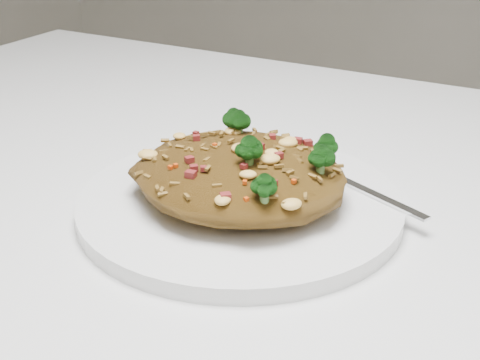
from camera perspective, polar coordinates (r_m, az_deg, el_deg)
name	(u,v)px	position (r m, az deg, el deg)	size (l,w,h in m)	color
dining_table	(250,268)	(0.66, 0.83, -7.55)	(1.20, 0.80, 0.75)	white
plate	(240,203)	(0.57, 0.00, -1.99)	(0.28, 0.28, 0.01)	white
fried_rice	(241,166)	(0.56, 0.10, 1.22)	(0.18, 0.17, 0.06)	brown
fork	(359,187)	(0.59, 10.11, -0.62)	(0.15, 0.08, 0.00)	silver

